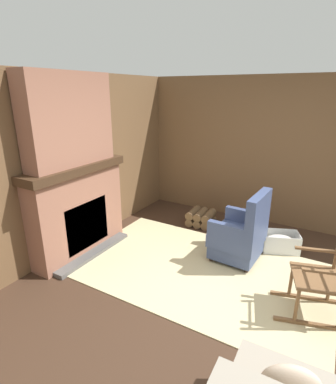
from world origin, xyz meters
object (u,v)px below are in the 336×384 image
(rocking_chair, at_px, (321,281))
(oil_lamp_vase, at_px, (51,163))
(armchair, at_px, (241,235))
(firewood_stack, at_px, (201,218))
(storage_case, at_px, (101,152))
(laundry_basket, at_px, (280,242))

(rocking_chair, distance_m, oil_lamp_vase, 3.35)
(armchair, relative_size, firewood_stack, 2.20)
(armchair, xyz_separation_m, storage_case, (-2.10, -0.37, 1.01))
(laundry_basket, bearing_deg, rocking_chair, -63.48)
(oil_lamp_vase, bearing_deg, firewood_stack, 60.02)
(storage_case, bearing_deg, rocking_chair, -5.40)
(firewood_stack, xyz_separation_m, oil_lamp_vase, (-1.17, -2.04, 1.25))
(laundry_basket, height_order, oil_lamp_vase, oil_lamp_vase)
(armchair, distance_m, oil_lamp_vase, 2.67)
(firewood_stack, height_order, storage_case, storage_case)
(rocking_chair, bearing_deg, armchair, -48.75)
(rocking_chair, relative_size, oil_lamp_vase, 5.02)
(laundry_basket, height_order, storage_case, storage_case)
(armchair, bearing_deg, rocking_chair, 150.60)
(rocking_chair, relative_size, firewood_stack, 2.52)
(laundry_basket, bearing_deg, firewood_stack, 170.10)
(oil_lamp_vase, distance_m, storage_case, 0.91)
(firewood_stack, distance_m, laundry_basket, 1.40)
(rocking_chair, bearing_deg, laundry_basket, -79.58)
(rocking_chair, xyz_separation_m, storage_case, (-3.14, 0.30, 0.97))
(rocking_chair, distance_m, storage_case, 3.30)
(firewood_stack, bearing_deg, oil_lamp_vase, -119.98)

